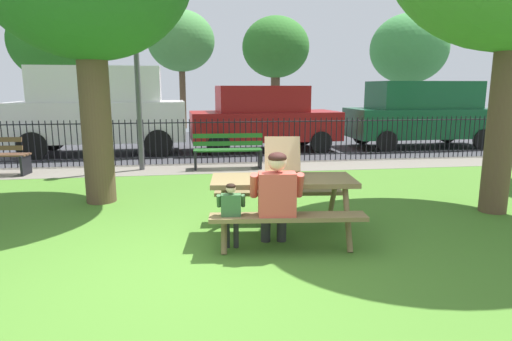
{
  "coord_description": "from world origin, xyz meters",
  "views": [
    {
      "loc": [
        0.08,
        -4.31,
        1.9
      ],
      "look_at": [
        0.94,
        1.55,
        0.75
      ],
      "focal_mm": 30.21,
      "sensor_mm": 36.0,
      "label": 1
    }
  ],
  "objects_px": {
    "picnic_table_foreground": "(283,191)",
    "far_tree_midright": "(276,48)",
    "far_tree_midleft": "(54,43)",
    "pizza_box_open": "(283,170)",
    "parked_car_center": "(264,117)",
    "parked_car_left": "(100,108)",
    "far_tree_right": "(409,49)",
    "child_at_table": "(231,210)",
    "lamp_post_walkway": "(137,59)",
    "adult_at_table": "(276,197)",
    "parked_car_right": "(422,113)",
    "far_tree_center": "(181,41)",
    "park_bench_center": "(228,151)"
  },
  "relations": [
    {
      "from": "parked_car_right",
      "to": "far_tree_midright",
      "type": "bearing_deg",
      "value": 113.26
    },
    {
      "from": "child_at_table",
      "to": "far_tree_midleft",
      "type": "xyz_separation_m",
      "value": [
        -6.26,
        15.72,
        3.28
      ]
    },
    {
      "from": "park_bench_center",
      "to": "pizza_box_open",
      "type": "bearing_deg",
      "value": -86.02
    },
    {
      "from": "picnic_table_foreground",
      "to": "pizza_box_open",
      "type": "relative_size",
      "value": 3.14
    },
    {
      "from": "park_bench_center",
      "to": "far_tree_midright",
      "type": "relative_size",
      "value": 0.31
    },
    {
      "from": "adult_at_table",
      "to": "far_tree_midleft",
      "type": "relative_size",
      "value": 0.22
    },
    {
      "from": "lamp_post_walkway",
      "to": "parked_car_right",
      "type": "height_order",
      "value": "lamp_post_walkway"
    },
    {
      "from": "lamp_post_walkway",
      "to": "far_tree_midright",
      "type": "distance_m",
      "value": 11.57
    },
    {
      "from": "far_tree_midright",
      "to": "child_at_table",
      "type": "bearing_deg",
      "value": -102.67
    },
    {
      "from": "pizza_box_open",
      "to": "far_tree_midright",
      "type": "relative_size",
      "value": 0.12
    },
    {
      "from": "park_bench_center",
      "to": "far_tree_midright",
      "type": "xyz_separation_m",
      "value": [
        3.14,
        10.48,
        3.28
      ]
    },
    {
      "from": "far_tree_midright",
      "to": "far_tree_right",
      "type": "height_order",
      "value": "far_tree_right"
    },
    {
      "from": "adult_at_table",
      "to": "picnic_table_foreground",
      "type": "bearing_deg",
      "value": 69.7
    },
    {
      "from": "picnic_table_foreground",
      "to": "park_bench_center",
      "type": "relative_size",
      "value": 1.2
    },
    {
      "from": "lamp_post_walkway",
      "to": "picnic_table_foreground",
      "type": "bearing_deg",
      "value": -65.0
    },
    {
      "from": "child_at_table",
      "to": "parked_car_center",
      "type": "height_order",
      "value": "parked_car_center"
    },
    {
      "from": "parked_car_left",
      "to": "parked_car_right",
      "type": "relative_size",
      "value": 1.04
    },
    {
      "from": "far_tree_center",
      "to": "far_tree_right",
      "type": "distance_m",
      "value": 10.99
    },
    {
      "from": "child_at_table",
      "to": "far_tree_midright",
      "type": "height_order",
      "value": "far_tree_midright"
    },
    {
      "from": "lamp_post_walkway",
      "to": "far_tree_center",
      "type": "bearing_deg",
      "value": 85.63
    },
    {
      "from": "lamp_post_walkway",
      "to": "parked_car_left",
      "type": "distance_m",
      "value": 3.25
    },
    {
      "from": "parked_car_center",
      "to": "parked_car_left",
      "type": "bearing_deg",
      "value": 179.98
    },
    {
      "from": "parked_car_right",
      "to": "far_tree_center",
      "type": "relative_size",
      "value": 0.87
    },
    {
      "from": "picnic_table_foreground",
      "to": "far_tree_midright",
      "type": "height_order",
      "value": "far_tree_midright"
    },
    {
      "from": "pizza_box_open",
      "to": "park_bench_center",
      "type": "height_order",
      "value": "pizza_box_open"
    },
    {
      "from": "picnic_table_foreground",
      "to": "pizza_box_open",
      "type": "distance_m",
      "value": 0.27
    },
    {
      "from": "adult_at_table",
      "to": "far_tree_midleft",
      "type": "bearing_deg",
      "value": 113.3
    },
    {
      "from": "pizza_box_open",
      "to": "park_bench_center",
      "type": "distance_m",
      "value": 4.75
    },
    {
      "from": "pizza_box_open",
      "to": "lamp_post_walkway",
      "type": "relative_size",
      "value": 0.15
    },
    {
      "from": "far_tree_right",
      "to": "picnic_table_foreground",
      "type": "bearing_deg",
      "value": -121.82
    },
    {
      "from": "pizza_box_open",
      "to": "park_bench_center",
      "type": "xyz_separation_m",
      "value": [
        -0.33,
        4.72,
        -0.45
      ]
    },
    {
      "from": "parked_car_right",
      "to": "far_tree_midleft",
      "type": "xyz_separation_m",
      "value": [
        -13.06,
        7.62,
        2.7
      ]
    },
    {
      "from": "parked_car_center",
      "to": "parked_car_right",
      "type": "bearing_deg",
      "value": 0.02
    },
    {
      "from": "lamp_post_walkway",
      "to": "parked_car_right",
      "type": "distance_m",
      "value": 8.95
    },
    {
      "from": "picnic_table_foreground",
      "to": "far_tree_right",
      "type": "distance_m",
      "value": 18.22
    },
    {
      "from": "park_bench_center",
      "to": "lamp_post_walkway",
      "type": "relative_size",
      "value": 0.39
    },
    {
      "from": "park_bench_center",
      "to": "parked_car_center",
      "type": "distance_m",
      "value": 3.2
    },
    {
      "from": "parked_car_center",
      "to": "far_tree_right",
      "type": "xyz_separation_m",
      "value": [
        8.46,
        7.62,
        2.72
      ]
    },
    {
      "from": "pizza_box_open",
      "to": "child_at_table",
      "type": "relative_size",
      "value": 0.74
    },
    {
      "from": "child_at_table",
      "to": "parked_car_left",
      "type": "bearing_deg",
      "value": 110.28
    },
    {
      "from": "adult_at_table",
      "to": "park_bench_center",
      "type": "relative_size",
      "value": 0.74
    },
    {
      "from": "pizza_box_open",
      "to": "far_tree_right",
      "type": "distance_m",
      "value": 18.12
    },
    {
      "from": "parked_car_left",
      "to": "far_tree_center",
      "type": "bearing_deg",
      "value": 74.09
    },
    {
      "from": "parked_car_right",
      "to": "far_tree_right",
      "type": "bearing_deg",
      "value": 66.19
    },
    {
      "from": "pizza_box_open",
      "to": "adult_at_table",
      "type": "height_order",
      "value": "pizza_box_open"
    },
    {
      "from": "park_bench_center",
      "to": "parked_car_left",
      "type": "xyz_separation_m",
      "value": [
        -3.38,
        2.86,
        0.89
      ]
    },
    {
      "from": "parked_car_left",
      "to": "far_tree_midright",
      "type": "height_order",
      "value": "far_tree_midright"
    },
    {
      "from": "adult_at_table",
      "to": "park_bench_center",
      "type": "distance_m",
      "value": 5.27
    },
    {
      "from": "far_tree_midleft",
      "to": "pizza_box_open",
      "type": "bearing_deg",
      "value": -65.34
    },
    {
      "from": "parked_car_left",
      "to": "parked_car_center",
      "type": "height_order",
      "value": "parked_car_left"
    }
  ]
}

